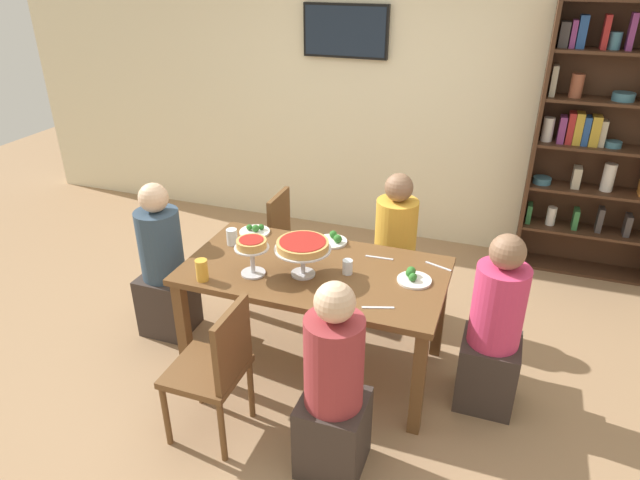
{
  "coord_description": "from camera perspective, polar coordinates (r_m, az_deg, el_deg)",
  "views": [
    {
      "loc": [
        1.05,
        -2.85,
        2.48
      ],
      "look_at": [
        0.0,
        0.1,
        0.89
      ],
      "focal_mm": 31.48,
      "sensor_mm": 36.0,
      "label": 1
    }
  ],
  "objects": [
    {
      "name": "cutlery_fork_near",
      "position": [
        3.63,
        6.04,
        -1.8
      ],
      "size": [
        0.18,
        0.03,
        0.0
      ],
      "primitive_type": "cube",
      "rotation": [
        0.0,
        0.0,
        3.2
      ],
      "color": "silver",
      "rests_on": "dining_table"
    },
    {
      "name": "cutlery_knife_far",
      "position": [
        3.15,
        1.34,
        -6.55
      ],
      "size": [
        0.18,
        0.04,
        0.0
      ],
      "primitive_type": "cube",
      "rotation": [
        0.0,
        0.0,
        -0.14
      ],
      "color": "silver",
      "rests_on": "dining_table"
    },
    {
      "name": "water_glass_clear_near",
      "position": [
        3.43,
        2.82,
        -2.74
      ],
      "size": [
        0.06,
        0.06,
        0.09
      ],
      "primitive_type": "cylinder",
      "color": "white",
      "rests_on": "dining_table"
    },
    {
      "name": "beer_glass_amber_tall",
      "position": [
        3.42,
        -11.92,
        -3.01
      ],
      "size": [
        0.07,
        0.07,
        0.13
      ],
      "primitive_type": "cylinder",
      "color": "gold",
      "rests_on": "dining_table"
    },
    {
      "name": "bookshelf",
      "position": [
        5.08,
        27.1,
        9.11
      ],
      "size": [
        1.1,
        0.3,
        2.21
      ],
      "color": "#422819",
      "rests_on": "ground_plane"
    },
    {
      "name": "water_glass_clear_far",
      "position": [
        3.81,
        -8.94,
        0.32
      ],
      "size": [
        0.07,
        0.07,
        0.11
      ],
      "primitive_type": "cylinder",
      "color": "white",
      "rests_on": "dining_table"
    },
    {
      "name": "cutlery_fork_far",
      "position": [
        3.14,
        5.91,
        -6.84
      ],
      "size": [
        0.18,
        0.07,
        0.0
      ],
      "primitive_type": "cube",
      "rotation": [
        0.0,
        0.0,
        0.32
      ],
      "color": "silver",
      "rests_on": "dining_table"
    },
    {
      "name": "ground_plane",
      "position": [
        3.92,
        -0.5,
        -12.31
      ],
      "size": [
        12.0,
        12.0,
        0.0
      ],
      "primitive_type": "plane",
      "color": "#9E7A56"
    },
    {
      "name": "diner_head_east",
      "position": [
        3.49,
        17.2,
        -9.28
      ],
      "size": [
        0.34,
        0.34,
        1.15
      ],
      "rotation": [
        0.0,
        0.0,
        3.14
      ],
      "color": "#382D28",
      "rests_on": "ground_plane"
    },
    {
      "name": "television",
      "position": [
        5.22,
        2.61,
        20.46
      ],
      "size": [
        0.77,
        0.05,
        0.45
      ],
      "color": "black"
    },
    {
      "name": "rear_partition",
      "position": [
        5.27,
        7.97,
        14.87
      ],
      "size": [
        8.0,
        0.12,
        2.8
      ],
      "primitive_type": "cube",
      "color": "beige",
      "rests_on": "ground_plane"
    },
    {
      "name": "dining_table",
      "position": [
        3.55,
        -0.54,
        -4.17
      ],
      "size": [
        1.63,
        0.88,
        0.74
      ],
      "color": "brown",
      "rests_on": "ground_plane"
    },
    {
      "name": "salad_plate_spare",
      "position": [
        3.8,
        1.33,
        0.02
      ],
      "size": [
        0.21,
        0.21,
        0.07
      ],
      "color": "white",
      "rests_on": "dining_table"
    },
    {
      "name": "deep_dish_pizza_stand",
      "position": [
        3.34,
        -1.77,
        -0.73
      ],
      "size": [
        0.34,
        0.34,
        0.23
      ],
      "color": "silver",
      "rests_on": "dining_table"
    },
    {
      "name": "diner_far_right",
      "position": [
        4.16,
        7.54,
        -1.85
      ],
      "size": [
        0.34,
        0.34,
        1.15
      ],
      "rotation": [
        0.0,
        0.0,
        -1.57
      ],
      "color": "#382D28",
      "rests_on": "ground_plane"
    },
    {
      "name": "chair_far_left",
      "position": [
        4.38,
        -2.79,
        -0.2
      ],
      "size": [
        0.4,
        0.4,
        0.87
      ],
      "rotation": [
        0.0,
        0.0,
        -1.57
      ],
      "color": "brown",
      "rests_on": "ground_plane"
    },
    {
      "name": "salad_plate_near_diner",
      "position": [
        3.41,
        9.43,
        -3.76
      ],
      "size": [
        0.21,
        0.21,
        0.07
      ],
      "color": "white",
      "rests_on": "dining_table"
    },
    {
      "name": "diner_near_right",
      "position": [
        2.95,
        1.37,
        -15.43
      ],
      "size": [
        0.34,
        0.34,
        1.15
      ],
      "rotation": [
        0.0,
        0.0,
        1.57
      ],
      "color": "#382D28",
      "rests_on": "ground_plane"
    },
    {
      "name": "chair_near_left",
      "position": [
        3.18,
        -10.48,
        -12.49
      ],
      "size": [
        0.4,
        0.4,
        0.87
      ],
      "rotation": [
        0.0,
        0.0,
        1.57
      ],
      "color": "brown",
      "rests_on": "ground_plane"
    },
    {
      "name": "cutlery_knife_near",
      "position": [
        3.59,
        11.93,
        -2.63
      ],
      "size": [
        0.17,
        0.08,
        0.0
      ],
      "primitive_type": "cube",
      "rotation": [
        0.0,
        0.0,
        2.79
      ],
      "color": "silver",
      "rests_on": "dining_table"
    },
    {
      "name": "diner_head_west",
      "position": [
        4.12,
        -15.57,
        -3.02
      ],
      "size": [
        0.34,
        0.34,
        1.15
      ],
      "color": "#382D28",
      "rests_on": "ground_plane"
    },
    {
      "name": "salad_plate_far_diner",
      "position": [
        3.96,
        -6.64,
        0.96
      ],
      "size": [
        0.21,
        0.21,
        0.06
      ],
      "color": "white",
      "rests_on": "dining_table"
    },
    {
      "name": "personal_pizza_stand",
      "position": [
        3.38,
        -6.95,
        -0.84
      ],
      "size": [
        0.21,
        0.21,
        0.24
      ],
      "color": "silver",
      "rests_on": "dining_table"
    }
  ]
}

